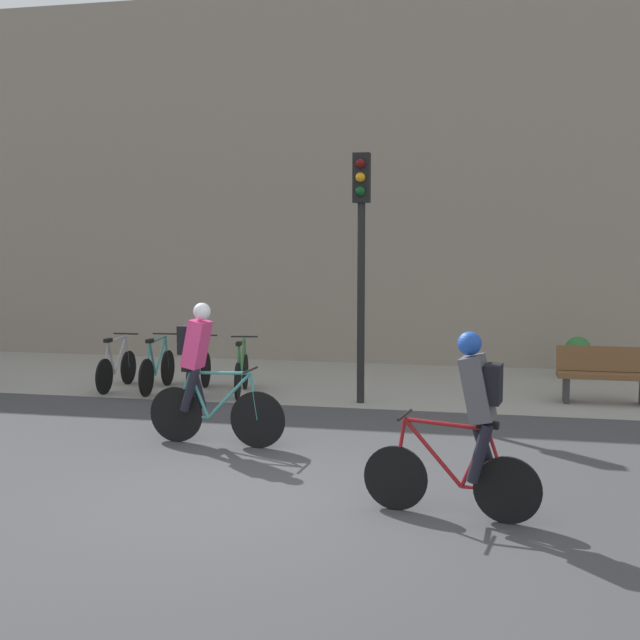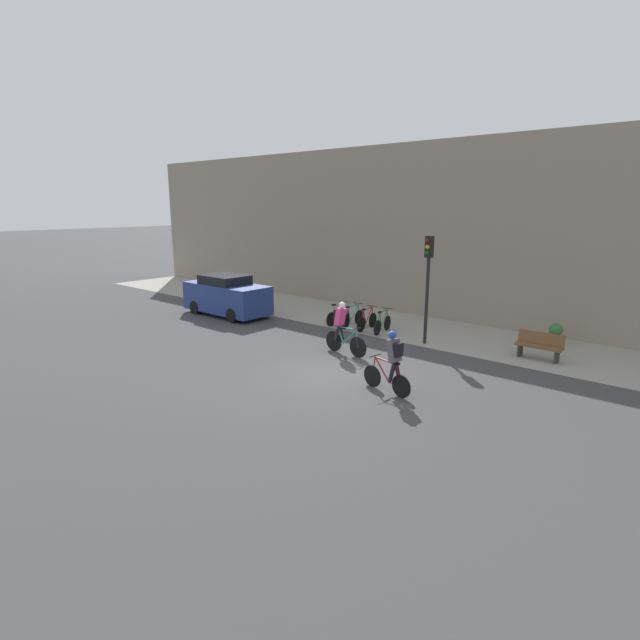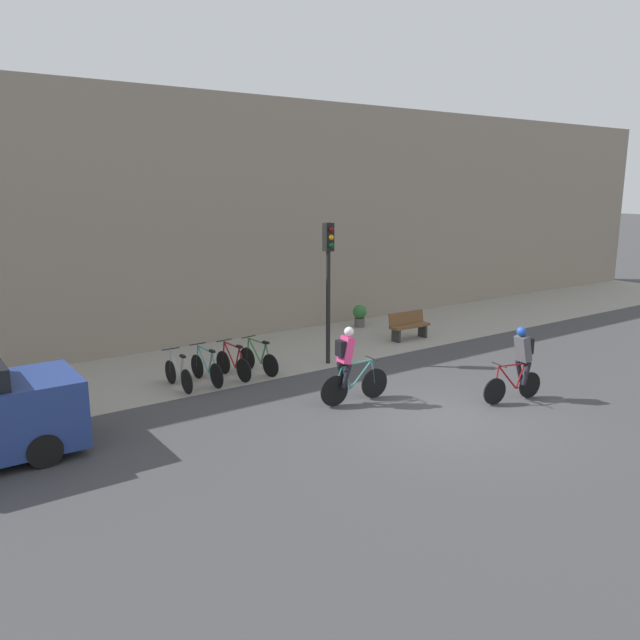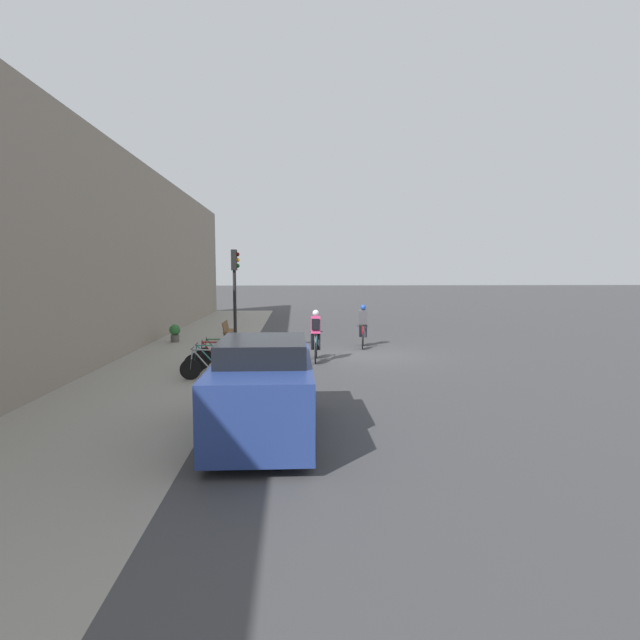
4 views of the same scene
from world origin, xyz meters
name	(u,v)px [view 4 (image 4 of 4)]	position (x,y,z in m)	size (l,w,h in m)	color
ground	(368,355)	(0.00, 0.00, 0.00)	(200.00, 200.00, 0.00)	#3D3D3F
kerb_strip	(185,357)	(0.00, 6.75, 0.00)	(44.00, 4.50, 0.01)	gray
building_facade	(109,251)	(0.00, 9.30, 3.83)	(44.00, 0.60, 7.66)	gray
cyclist_pink	(316,334)	(-1.22, 1.99, 0.95)	(1.82, 0.46, 1.80)	black
cyclist_grey	(363,324)	(2.15, -0.11, 0.95)	(1.66, 0.53, 1.75)	black
parked_bike_0	(207,367)	(-3.98, 5.22, 0.38)	(0.46, 1.57, 0.93)	black
parked_bike_1	(212,362)	(-3.23, 5.22, 0.39)	(0.46, 1.66, 0.95)	black
parked_bike_2	(216,358)	(-2.48, 5.22, 0.38)	(0.46, 1.57, 0.94)	black
parked_bike_3	(219,354)	(-1.73, 5.22, 0.38)	(0.46, 1.56, 0.94)	black
traffic_light_pole	(235,283)	(0.33, 4.92, 2.69)	(0.26, 0.30, 3.91)	black
bench	(228,331)	(4.11, 5.69, 0.46)	(1.46, 0.44, 0.89)	brown
parked_car	(264,388)	(-8.98, 3.29, 0.90)	(4.30, 1.84, 1.85)	navy
potted_plant	(175,332)	(3.95, 8.02, 0.44)	(0.48, 0.48, 0.78)	#56514C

